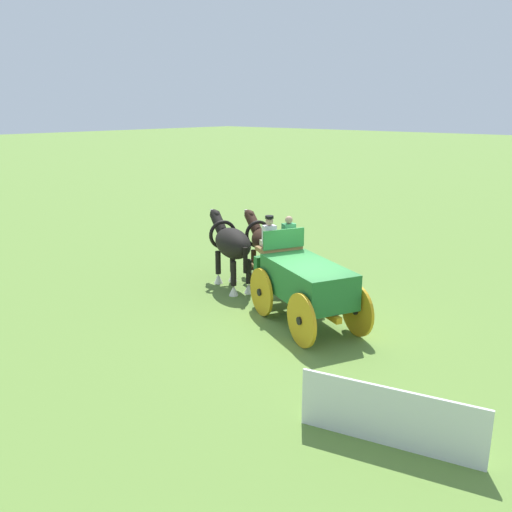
% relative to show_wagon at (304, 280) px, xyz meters
% --- Properties ---
extents(ground_plane, '(220.00, 220.00, 0.00)m').
position_rel_show_wagon_xyz_m(ground_plane, '(-0.17, 0.07, -1.20)').
color(ground_plane, olive).
extents(show_wagon, '(5.71, 3.22, 2.71)m').
position_rel_show_wagon_xyz_m(show_wagon, '(0.00, 0.00, 0.00)').
color(show_wagon, '#236B2D').
rests_on(show_wagon, ground).
extents(draft_horse_near, '(2.85, 1.72, 2.31)m').
position_rel_show_wagon_xyz_m(draft_horse_near, '(3.55, -0.88, 0.23)').
color(draft_horse_near, black).
rests_on(draft_horse_near, ground).
extents(draft_horse_off, '(2.95, 1.75, 2.19)m').
position_rel_show_wagon_xyz_m(draft_horse_off, '(3.02, -2.07, 0.13)').
color(draft_horse_off, '#331E14').
rests_on(draft_horse_off, ground).
extents(sponsor_banner, '(3.11, 0.89, 1.10)m').
position_rel_show_wagon_xyz_m(sponsor_banner, '(-4.45, 3.53, -0.65)').
color(sponsor_banner, silver).
rests_on(sponsor_banner, ground).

